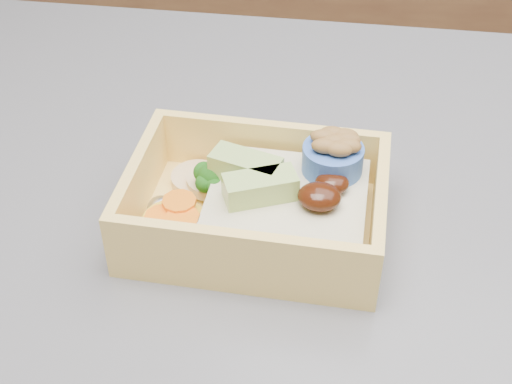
# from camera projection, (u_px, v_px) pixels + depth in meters

# --- Properties ---
(bento_box) EXTENTS (0.17, 0.12, 0.06)m
(bento_box) POSITION_uv_depth(u_px,v_px,m) (264.00, 203.00, 0.47)
(bento_box) COLOR #FFD369
(bento_box) RESTS_ON island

